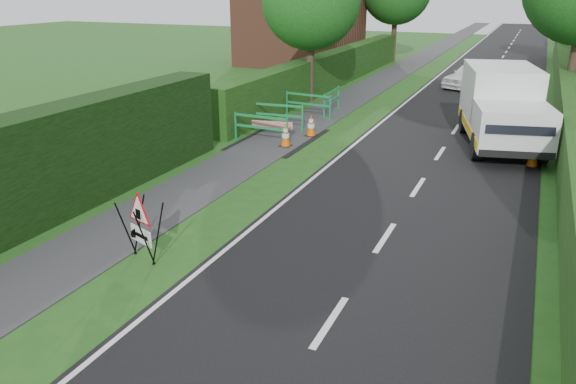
# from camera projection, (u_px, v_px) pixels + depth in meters

# --- Properties ---
(ground) EXTENTS (120.00, 120.00, 0.00)m
(ground) POSITION_uv_depth(u_px,v_px,m) (165.00, 320.00, 9.14)
(ground) COLOR #1D4F16
(ground) RESTS_ON ground
(road_surface) EXTENTS (6.00, 90.00, 0.02)m
(road_surface) POSITION_uv_depth(u_px,v_px,m) (498.00, 64.00, 38.23)
(road_surface) COLOR black
(road_surface) RESTS_ON ground
(footpath) EXTENTS (2.00, 90.00, 0.02)m
(footpath) POSITION_uv_depth(u_px,v_px,m) (417.00, 60.00, 40.31)
(footpath) COLOR #2D2D30
(footpath) RESTS_ON ground
(hedge_west_far) EXTENTS (1.00, 24.00, 1.80)m
(hedge_west_far) POSITION_uv_depth(u_px,v_px,m) (330.00, 87.00, 29.91)
(hedge_west_far) COLOR #14380F
(hedge_west_far) RESTS_ON ground
(hedge_east) EXTENTS (1.20, 50.00, 1.50)m
(hedge_east) POSITION_uv_depth(u_px,v_px,m) (573.00, 134.00, 20.42)
(hedge_east) COLOR #14380F
(hedge_east) RESTS_ON ground
(house_west) EXTENTS (7.50, 7.40, 7.88)m
(house_west) POSITION_uv_depth(u_px,v_px,m) (301.00, 20.00, 37.65)
(house_west) COLOR brown
(house_west) RESTS_ON ground
(tree_nw) EXTENTS (4.40, 4.40, 6.70)m
(tree_nw) POSITION_uv_depth(u_px,v_px,m) (311.00, 0.00, 24.76)
(tree_nw) COLOR #2D2116
(tree_nw) RESTS_ON ground
(triangle_sign) EXTENTS (1.06, 1.06, 1.21)m
(triangle_sign) POSITION_uv_depth(u_px,v_px,m) (139.00, 221.00, 10.83)
(triangle_sign) COLOR black
(triangle_sign) RESTS_ON ground
(works_van) EXTENTS (3.38, 5.91, 2.54)m
(works_van) POSITION_uv_depth(u_px,v_px,m) (502.00, 106.00, 18.62)
(works_van) COLOR silver
(works_van) RESTS_ON ground
(traffic_cone_0) EXTENTS (0.38, 0.38, 0.79)m
(traffic_cone_0) POSITION_uv_depth(u_px,v_px,m) (534.00, 154.00, 16.66)
(traffic_cone_0) COLOR black
(traffic_cone_0) RESTS_ON ground
(traffic_cone_1) EXTENTS (0.38, 0.38, 0.79)m
(traffic_cone_1) POSITION_uv_depth(u_px,v_px,m) (528.00, 130.00, 19.35)
(traffic_cone_1) COLOR black
(traffic_cone_1) RESTS_ON ground
(traffic_cone_2) EXTENTS (0.38, 0.38, 0.79)m
(traffic_cone_2) POSITION_uv_depth(u_px,v_px,m) (531.00, 122.00, 20.48)
(traffic_cone_2) COLOR black
(traffic_cone_2) RESTS_ON ground
(traffic_cone_3) EXTENTS (0.38, 0.38, 0.79)m
(traffic_cone_3) POSITION_uv_depth(u_px,v_px,m) (286.00, 135.00, 18.75)
(traffic_cone_3) COLOR black
(traffic_cone_3) RESTS_ON ground
(traffic_cone_4) EXTENTS (0.38, 0.38, 0.79)m
(traffic_cone_4) POSITION_uv_depth(u_px,v_px,m) (311.00, 125.00, 20.04)
(traffic_cone_4) COLOR black
(traffic_cone_4) RESTS_ON ground
(ped_barrier_0) EXTENTS (2.07, 0.43, 1.00)m
(ped_barrier_0) POSITION_uv_depth(u_px,v_px,m) (261.00, 125.00, 19.06)
(ped_barrier_0) COLOR #167D3E
(ped_barrier_0) RESTS_ON ground
(ped_barrier_1) EXTENTS (2.08, 0.50, 1.00)m
(ped_barrier_1) POSITION_uv_depth(u_px,v_px,m) (277.00, 113.00, 20.91)
(ped_barrier_1) COLOR #167D3E
(ped_barrier_1) RESTS_ON ground
(ped_barrier_2) EXTENTS (2.09, 0.58, 1.00)m
(ped_barrier_2) POSITION_uv_depth(u_px,v_px,m) (308.00, 102.00, 22.81)
(ped_barrier_2) COLOR #167D3E
(ped_barrier_2) RESTS_ON ground
(ped_barrier_3) EXTENTS (0.44, 2.07, 1.00)m
(ped_barrier_3) POSITION_uv_depth(u_px,v_px,m) (332.00, 98.00, 23.52)
(ped_barrier_3) COLOR #167D3E
(ped_barrier_3) RESTS_ON ground
(redwhite_plank) EXTENTS (1.48, 0.30, 0.25)m
(redwhite_plank) POSITION_uv_depth(u_px,v_px,m) (272.00, 137.00, 20.07)
(redwhite_plank) COLOR red
(redwhite_plank) RESTS_ON ground
(hatchback_car) EXTENTS (2.90, 4.06, 1.28)m
(hatchback_car) POSITION_uv_depth(u_px,v_px,m) (471.00, 76.00, 29.36)
(hatchback_car) COLOR white
(hatchback_car) RESTS_ON ground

